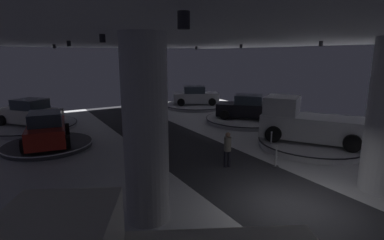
{
  "coord_description": "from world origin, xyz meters",
  "views": [
    {
      "loc": [
        -7.43,
        -5.89,
        4.9
      ],
      "look_at": [
        0.61,
        7.66,
        1.4
      ],
      "focal_mm": 27.79,
      "sensor_mm": 36.0,
      "label": 1
    }
  ],
  "objects_px": {
    "display_car_far_right": "(247,108)",
    "display_car_deep_right": "(195,96)",
    "column_left": "(146,131)",
    "display_platform_deep_left": "(31,126)",
    "display_platform_mid_right": "(312,143)",
    "pickup_truck_mid_right": "(307,123)",
    "display_car_far_left": "(47,129)",
    "display_platform_far_right": "(246,120)",
    "visitor_walking_near": "(163,120)",
    "display_platform_far_left": "(48,145)",
    "display_platform_deep_right": "(196,105)",
    "display_car_deep_left": "(30,113)",
    "visitor_walking_far": "(228,147)"
  },
  "relations": [
    {
      "from": "column_left",
      "to": "display_platform_deep_left",
      "type": "distance_m",
      "value": 15.01
    },
    {
      "from": "display_platform_far_right",
      "to": "display_platform_deep_right",
      "type": "xyz_separation_m",
      "value": [
        0.12,
        7.3,
        -0.01
      ]
    },
    {
      "from": "display_car_far_right",
      "to": "visitor_walking_far",
      "type": "distance_m",
      "value": 9.29
    },
    {
      "from": "column_left",
      "to": "display_platform_deep_right",
      "type": "height_order",
      "value": "column_left"
    },
    {
      "from": "display_platform_deep_left",
      "to": "visitor_walking_near",
      "type": "bearing_deg",
      "value": -40.6
    },
    {
      "from": "display_car_far_right",
      "to": "display_platform_deep_right",
      "type": "height_order",
      "value": "display_car_far_right"
    },
    {
      "from": "display_platform_deep_right",
      "to": "display_platform_deep_left",
      "type": "relative_size",
      "value": 0.99
    },
    {
      "from": "display_car_far_left",
      "to": "display_platform_mid_right",
      "type": "relative_size",
      "value": 0.78
    },
    {
      "from": "display_car_deep_right",
      "to": "display_platform_far_left",
      "type": "height_order",
      "value": "display_car_deep_right"
    },
    {
      "from": "column_left",
      "to": "display_platform_deep_right",
      "type": "bearing_deg",
      "value": 54.33
    },
    {
      "from": "pickup_truck_mid_right",
      "to": "visitor_walking_near",
      "type": "distance_m",
      "value": 8.33
    },
    {
      "from": "column_left",
      "to": "display_platform_deep_right",
      "type": "xyz_separation_m",
      "value": [
        11.4,
        15.89,
        -2.59
      ]
    },
    {
      "from": "display_platform_far_right",
      "to": "display_platform_deep_right",
      "type": "bearing_deg",
      "value": 89.02
    },
    {
      "from": "display_platform_deep_right",
      "to": "display_car_far_left",
      "type": "bearing_deg",
      "value": -153.58
    },
    {
      "from": "display_car_far_left",
      "to": "pickup_truck_mid_right",
      "type": "bearing_deg",
      "value": -29.58
    },
    {
      "from": "display_car_far_left",
      "to": "visitor_walking_far",
      "type": "relative_size",
      "value": 2.77
    },
    {
      "from": "pickup_truck_mid_right",
      "to": "display_car_far_left",
      "type": "bearing_deg",
      "value": 150.42
    },
    {
      "from": "pickup_truck_mid_right",
      "to": "visitor_walking_near",
      "type": "xyz_separation_m",
      "value": [
        -5.62,
        6.14,
        -0.37
      ]
    },
    {
      "from": "display_car_far_right",
      "to": "display_platform_far_left",
      "type": "bearing_deg",
      "value": 176.81
    },
    {
      "from": "display_platform_deep_right",
      "to": "display_platform_far_left",
      "type": "bearing_deg",
      "value": -153.68
    },
    {
      "from": "display_car_far_right",
      "to": "display_platform_far_left",
      "type": "distance_m",
      "value": 13.27
    },
    {
      "from": "display_platform_far_right",
      "to": "visitor_walking_far",
      "type": "bearing_deg",
      "value": -135.81
    },
    {
      "from": "display_car_far_right",
      "to": "display_platform_mid_right",
      "type": "bearing_deg",
      "value": -98.34
    },
    {
      "from": "display_platform_deep_left",
      "to": "pickup_truck_mid_right",
      "type": "relative_size",
      "value": 1.05
    },
    {
      "from": "display_car_far_right",
      "to": "display_car_deep_right",
      "type": "distance_m",
      "value": 7.34
    },
    {
      "from": "display_platform_deep_left",
      "to": "visitor_walking_near",
      "type": "relative_size",
      "value": 3.71
    },
    {
      "from": "display_car_deep_right",
      "to": "display_car_far_left",
      "type": "bearing_deg",
      "value": -153.48
    },
    {
      "from": "display_car_far_right",
      "to": "display_platform_deep_left",
      "type": "distance_m",
      "value": 15.07
    },
    {
      "from": "column_left",
      "to": "pickup_truck_mid_right",
      "type": "xyz_separation_m",
      "value": [
        10.18,
        2.4,
        -1.48
      ]
    },
    {
      "from": "display_car_far_right",
      "to": "pickup_truck_mid_right",
      "type": "height_order",
      "value": "pickup_truck_mid_right"
    },
    {
      "from": "display_car_deep_left",
      "to": "display_platform_mid_right",
      "type": "xyz_separation_m",
      "value": [
        12.82,
        -12.42,
        -0.86
      ]
    },
    {
      "from": "visitor_walking_far",
      "to": "display_platform_mid_right",
      "type": "bearing_deg",
      "value": 0.19
    },
    {
      "from": "column_left",
      "to": "display_platform_mid_right",
      "type": "bearing_deg",
      "value": 11.63
    },
    {
      "from": "display_car_far_right",
      "to": "pickup_truck_mid_right",
      "type": "xyz_separation_m",
      "value": [
        -1.12,
        -6.16,
        0.2
      ]
    },
    {
      "from": "column_left",
      "to": "display_car_deep_right",
      "type": "height_order",
      "value": "column_left"
    },
    {
      "from": "display_car_far_left",
      "to": "display_platform_mid_right",
      "type": "distance_m",
      "value": 14.22
    },
    {
      "from": "display_platform_deep_left",
      "to": "display_platform_far_left",
      "type": "height_order",
      "value": "display_platform_deep_left"
    },
    {
      "from": "display_car_deep_right",
      "to": "display_car_far_left",
      "type": "relative_size",
      "value": 1.04
    },
    {
      "from": "column_left",
      "to": "visitor_walking_near",
      "type": "height_order",
      "value": "column_left"
    },
    {
      "from": "display_platform_far_right",
      "to": "display_car_deep_right",
      "type": "height_order",
      "value": "display_car_deep_right"
    },
    {
      "from": "display_car_far_right",
      "to": "display_platform_deep_left",
      "type": "xyz_separation_m",
      "value": [
        -13.78,
        6.01,
        -0.91
      ]
    },
    {
      "from": "display_platform_deep_right",
      "to": "display_car_deep_right",
      "type": "height_order",
      "value": "display_car_deep_right"
    },
    {
      "from": "display_platform_deep_left",
      "to": "display_car_far_left",
      "type": "xyz_separation_m",
      "value": [
        0.57,
        -5.31,
        0.85
      ]
    },
    {
      "from": "display_car_deep_left",
      "to": "display_platform_mid_right",
      "type": "relative_size",
      "value": 0.78
    },
    {
      "from": "display_car_far_left",
      "to": "visitor_walking_near",
      "type": "bearing_deg",
      "value": -6.45
    },
    {
      "from": "display_platform_mid_right",
      "to": "visitor_walking_far",
      "type": "distance_m",
      "value": 5.78
    },
    {
      "from": "display_platform_mid_right",
      "to": "display_car_far_right",
      "type": "bearing_deg",
      "value": 81.66
    },
    {
      "from": "column_left",
      "to": "visitor_walking_near",
      "type": "distance_m",
      "value": 9.85
    },
    {
      "from": "display_car_far_right",
      "to": "display_platform_mid_right",
      "type": "relative_size",
      "value": 0.75
    },
    {
      "from": "display_platform_mid_right",
      "to": "visitor_walking_near",
      "type": "relative_size",
      "value": 3.57
    }
  ]
}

